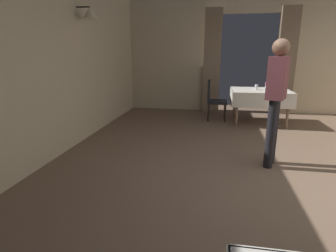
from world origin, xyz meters
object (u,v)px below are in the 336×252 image
(dining_table_mid, at_px, (260,94))
(chair_mid_left, at_px, (214,98))
(glass_mid_b, at_px, (256,87))
(person_waiter_by_doorway, at_px, (276,93))
(flower_vase_mid, at_px, (266,85))

(dining_table_mid, distance_m, chair_mid_left, 1.03)
(glass_mid_b, distance_m, person_waiter_by_doorway, 2.50)
(glass_mid_b, height_order, person_waiter_by_doorway, person_waiter_by_doorway)
(dining_table_mid, xyz_separation_m, chair_mid_left, (-1.02, 0.10, -0.13))
(dining_table_mid, bearing_deg, person_waiter_by_doorway, -94.45)
(dining_table_mid, bearing_deg, chair_mid_left, 174.56)
(dining_table_mid, relative_size, chair_mid_left, 1.36)
(dining_table_mid, xyz_separation_m, glass_mid_b, (-0.10, 0.01, 0.16))
(chair_mid_left, relative_size, flower_vase_mid, 5.61)
(person_waiter_by_doorway, bearing_deg, flower_vase_mid, 82.79)
(chair_mid_left, distance_m, glass_mid_b, 0.97)
(glass_mid_b, bearing_deg, chair_mid_left, 174.38)
(chair_mid_left, xyz_separation_m, flower_vase_mid, (1.16, 0.04, 0.32))
(flower_vase_mid, bearing_deg, chair_mid_left, -177.96)
(dining_table_mid, height_order, person_waiter_by_doorway, person_waiter_by_doorway)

